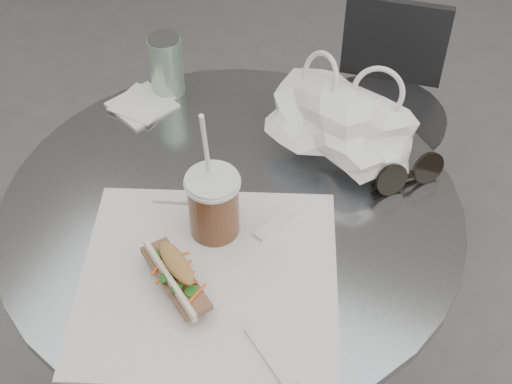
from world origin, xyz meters
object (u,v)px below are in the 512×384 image
at_px(drink_can, 166,65).
at_px(chair_far, 376,141).
at_px(banh_mi, 176,275).
at_px(cafe_table, 235,304).
at_px(iced_coffee, 214,204).
at_px(sunglasses, 409,175).

bearing_deg(drink_can, chair_far, 60.26).
xyz_separation_m(banh_mi, drink_can, (-0.25, 0.41, 0.03)).
xyz_separation_m(cafe_table, banh_mi, (0.00, -0.18, 0.31)).
height_order(chair_far, iced_coffee, iced_coffee).
relative_size(banh_mi, sunglasses, 1.68).
height_order(banh_mi, sunglasses, banh_mi).
bearing_deg(drink_can, banh_mi, -59.09).
relative_size(iced_coffee, drink_can, 2.06).
relative_size(cafe_table, drink_can, 6.31).
xyz_separation_m(iced_coffee, sunglasses, (0.25, 0.23, -0.04)).
distance_m(sunglasses, drink_can, 0.50).
distance_m(banh_mi, drink_can, 0.48).
bearing_deg(chair_far, iced_coffee, 76.91).
relative_size(chair_far, banh_mi, 3.47).
bearing_deg(chair_far, drink_can, 51.42).
distance_m(banh_mi, sunglasses, 0.43).
relative_size(cafe_table, sunglasses, 6.81).
height_order(chair_far, sunglasses, sunglasses).
bearing_deg(sunglasses, chair_far, 59.40).
height_order(sunglasses, drink_can, drink_can).
distance_m(chair_far, banh_mi, 1.06).
xyz_separation_m(cafe_table, iced_coffee, (0.00, -0.06, 0.33)).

